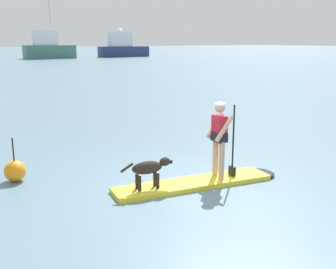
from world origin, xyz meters
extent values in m
plane|color=slate|center=(0.00, 0.00, 0.00)|extent=(400.00, 400.00, 0.00)
cube|color=yellow|center=(0.00, 0.00, 0.05)|extent=(3.46, 1.17, 0.10)
ellipsoid|color=black|center=(1.68, -0.25, 0.05)|extent=(0.65, 0.73, 0.10)
cylinder|color=tan|center=(0.60, 0.04, 0.51)|extent=(0.12, 0.12, 0.82)
cylinder|color=tan|center=(0.56, -0.21, 0.51)|extent=(0.12, 0.12, 0.82)
cube|color=black|center=(0.58, -0.08, 1.00)|extent=(0.27, 0.39, 0.20)
cube|color=#B21E2D|center=(0.58, -0.08, 1.18)|extent=(0.25, 0.37, 0.53)
sphere|color=tan|center=(0.58, -0.08, 1.62)|extent=(0.22, 0.22, 0.22)
ellipsoid|color=white|center=(0.58, -0.08, 1.68)|extent=(0.23, 0.23, 0.11)
cylinder|color=tan|center=(0.61, 0.10, 1.20)|extent=(0.43, 0.15, 0.54)
cylinder|color=tan|center=(0.55, -0.27, 1.20)|extent=(0.43, 0.15, 0.54)
cylinder|color=black|center=(0.93, -0.14, 0.87)|extent=(0.04, 0.04, 1.55)
cube|color=black|center=(0.93, -0.14, 0.20)|extent=(0.11, 0.19, 0.20)
ellipsoid|color=#2D231E|center=(-1.01, 0.15, 0.53)|extent=(0.66, 0.31, 0.26)
ellipsoid|color=#2D231E|center=(-0.64, 0.09, 0.60)|extent=(0.24, 0.19, 0.18)
ellipsoid|color=black|center=(-0.53, 0.08, 0.59)|extent=(0.13, 0.10, 0.08)
cylinder|color=#2D231E|center=(-1.42, 0.21, 0.58)|extent=(0.27, 0.09, 0.18)
cylinder|color=#2D231E|center=(-0.81, 0.20, 0.25)|extent=(0.07, 0.07, 0.30)
cylinder|color=#2D231E|center=(-0.83, 0.04, 0.25)|extent=(0.07, 0.07, 0.30)
cylinder|color=#2D231E|center=(-1.19, 0.25, 0.25)|extent=(0.07, 0.07, 0.30)
cylinder|color=#2D231E|center=(-1.21, 0.10, 0.25)|extent=(0.07, 0.07, 0.30)
cube|color=#3F7266|center=(14.94, 62.72, 1.09)|extent=(8.25, 3.74, 2.18)
cube|color=silver|center=(14.33, 62.72, 3.36)|extent=(3.74, 2.73, 2.36)
cylinder|color=silver|center=(15.35, 62.72, 5.78)|extent=(0.20, 0.20, 7.20)
cylinder|color=silver|center=(14.33, 62.72, 3.38)|extent=(2.85, 0.23, 0.14)
cube|color=navy|center=(28.65, 62.65, 0.95)|extent=(9.37, 2.74, 1.90)
cube|color=silver|center=(27.96, 62.65, 3.18)|extent=(4.23, 1.98, 2.57)
ellipsoid|color=white|center=(27.96, 62.65, 4.81)|extent=(0.90, 0.90, 0.60)
sphere|color=orange|center=(-3.08, 2.25, 0.23)|extent=(0.45, 0.45, 0.45)
cylinder|color=black|center=(-3.08, 2.25, 0.70)|extent=(0.03, 0.03, 0.50)
camera|label=1|loc=(-4.64, -6.48, 2.95)|focal=43.25mm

